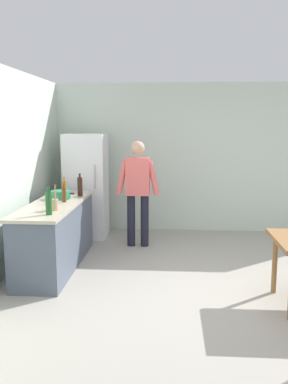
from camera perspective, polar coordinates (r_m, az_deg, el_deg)
ground_plane at (r=5.07m, az=8.42°, el=-13.47°), size 14.00×14.00×0.00m
wall_back at (r=7.70m, az=6.94°, el=4.68°), size 6.40×0.12×2.70m
kitchen_counter at (r=5.89m, az=-12.00°, el=-5.71°), size 0.64×2.20×0.90m
refrigerator at (r=7.30m, az=-7.95°, el=0.86°), size 0.70×0.67×1.80m
person at (r=6.61m, az=-0.86°, el=0.77°), size 0.70×0.22×1.70m
cooking_pot at (r=6.05m, az=-11.42°, el=-0.37°), size 0.40×0.28×0.12m
utensil_jar at (r=5.25m, az=-12.27°, el=-1.64°), size 0.11×0.11×0.32m
bottle_beer_brown at (r=5.78m, az=-10.96°, el=-0.34°), size 0.06×0.06×0.26m
bottle_oil_amber at (r=6.35m, az=-10.93°, el=0.59°), size 0.06×0.06×0.28m
bottle_wine_dark at (r=6.23m, az=-8.80°, el=0.77°), size 0.08×0.08×0.34m
bottle_wine_green at (r=5.00m, az=-12.99°, el=-1.43°), size 0.08×0.08×0.34m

